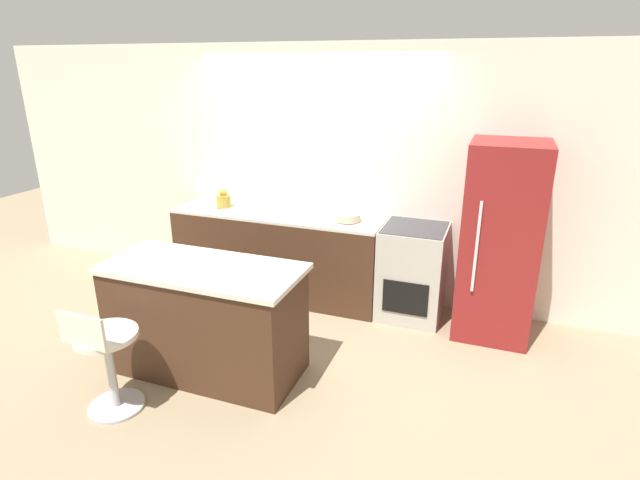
{
  "coord_description": "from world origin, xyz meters",
  "views": [
    {
      "loc": [
        1.82,
        -4.21,
        2.4
      ],
      "look_at": [
        0.42,
        -0.44,
        0.97
      ],
      "focal_mm": 28.0,
      "sensor_mm": 36.0,
      "label": 1
    }
  ],
  "objects_px": {
    "oven_range": "(412,272)",
    "stool_chair": "(106,358)",
    "kettle": "(224,200)",
    "mixing_bowl": "(348,217)",
    "refrigerator": "(500,242)"
  },
  "relations": [
    {
      "from": "kettle",
      "to": "mixing_bowl",
      "type": "distance_m",
      "value": 1.4
    },
    {
      "from": "oven_range",
      "to": "mixing_bowl",
      "type": "height_order",
      "value": "mixing_bowl"
    },
    {
      "from": "oven_range",
      "to": "kettle",
      "type": "bearing_deg",
      "value": -179.55
    },
    {
      "from": "kettle",
      "to": "mixing_bowl",
      "type": "xyz_separation_m",
      "value": [
        1.4,
        -0.0,
        -0.05
      ]
    },
    {
      "from": "mixing_bowl",
      "to": "oven_range",
      "type": "bearing_deg",
      "value": 1.4
    },
    {
      "from": "refrigerator",
      "to": "stool_chair",
      "type": "xyz_separation_m",
      "value": [
        -2.52,
        -2.18,
        -0.45
      ]
    },
    {
      "from": "oven_range",
      "to": "mixing_bowl",
      "type": "xyz_separation_m",
      "value": [
        -0.67,
        -0.02,
        0.5
      ]
    },
    {
      "from": "stool_chair",
      "to": "mixing_bowl",
      "type": "distance_m",
      "value": 2.51
    },
    {
      "from": "oven_range",
      "to": "stool_chair",
      "type": "xyz_separation_m",
      "value": [
        -1.75,
        -2.22,
        -0.02
      ]
    },
    {
      "from": "kettle",
      "to": "mixing_bowl",
      "type": "height_order",
      "value": "kettle"
    },
    {
      "from": "oven_range",
      "to": "refrigerator",
      "type": "height_order",
      "value": "refrigerator"
    },
    {
      "from": "oven_range",
      "to": "refrigerator",
      "type": "distance_m",
      "value": 0.88
    },
    {
      "from": "oven_range",
      "to": "stool_chair",
      "type": "bearing_deg",
      "value": -128.26
    },
    {
      "from": "oven_range",
      "to": "kettle",
      "type": "distance_m",
      "value": 2.14
    },
    {
      "from": "refrigerator",
      "to": "stool_chair",
      "type": "height_order",
      "value": "refrigerator"
    }
  ]
}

